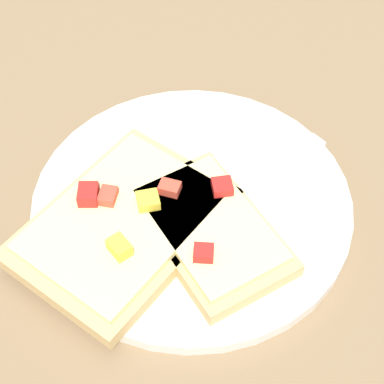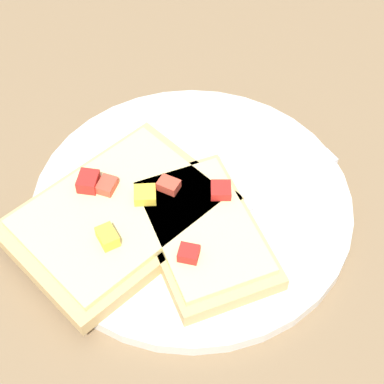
{
  "view_description": "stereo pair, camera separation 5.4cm",
  "coord_description": "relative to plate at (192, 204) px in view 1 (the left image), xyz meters",
  "views": [
    {
      "loc": [
        0.12,
        0.32,
        0.45
      ],
      "look_at": [
        0.0,
        0.0,
        0.02
      ],
      "focal_mm": 60.0,
      "sensor_mm": 36.0,
      "label": 1
    },
    {
      "loc": [
        0.07,
        0.33,
        0.45
      ],
      "look_at": [
        0.0,
        0.0,
        0.02
      ],
      "focal_mm": 60.0,
      "sensor_mm": 36.0,
      "label": 2
    }
  ],
  "objects": [
    {
      "name": "crumb_scatter",
      "position": [
        0.02,
        -0.04,
        0.01
      ],
      "size": [
        0.03,
        0.07,
        0.01
      ],
      "color": "tan",
      "rests_on": "plate"
    },
    {
      "name": "fork",
      "position": [
        0.0,
        -0.03,
        0.01
      ],
      "size": [
        0.2,
        0.08,
        0.01
      ],
      "rotation": [
        0.0,
        0.0,
        6.59
      ],
      "color": "silver",
      "rests_on": "plate"
    },
    {
      "name": "pizza_slice_corner",
      "position": [
        0.0,
        0.04,
        0.02
      ],
      "size": [
        0.11,
        0.15,
        0.03
      ],
      "rotation": [
        0.0,
        0.0,
        4.89
      ],
      "color": "tan",
      "rests_on": "plate"
    },
    {
      "name": "pizza_slice_main",
      "position": [
        0.06,
        0.01,
        0.02
      ],
      "size": [
        0.21,
        0.2,
        0.03
      ],
      "rotation": [
        0.0,
        0.0,
        3.71
      ],
      "color": "tan",
      "rests_on": "plate"
    },
    {
      "name": "plate",
      "position": [
        0.0,
        0.0,
        0.0
      ],
      "size": [
        0.28,
        0.28,
        0.01
      ],
      "color": "silver",
      "rests_on": "ground"
    },
    {
      "name": "knife",
      "position": [
        -0.06,
        0.01,
        0.01
      ],
      "size": [
        0.18,
        0.09,
        0.01
      ],
      "rotation": [
        0.0,
        0.0,
        6.65
      ],
      "color": "silver",
      "rests_on": "plate"
    },
    {
      "name": "ground_plane",
      "position": [
        0.0,
        0.0,
        -0.01
      ],
      "size": [
        4.0,
        4.0,
        0.0
      ],
      "primitive_type": "plane",
      "color": "#7F6647"
    }
  ]
}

